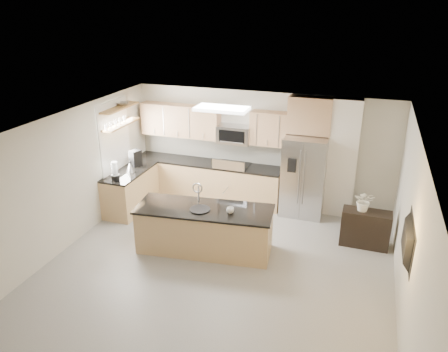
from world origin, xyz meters
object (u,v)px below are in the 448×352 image
(credenza, at_px, (365,228))
(cup, at_px, (230,210))
(blender, at_px, (115,172))
(television, at_px, (404,240))
(platter, at_px, (200,209))
(flower_vase, at_px, (365,196))
(island, at_px, (205,229))
(microwave, at_px, (234,134))
(range, at_px, (232,183))
(bowl, at_px, (123,103))
(refrigerator, at_px, (304,176))
(kettle, at_px, (130,167))
(coffee_maker, at_px, (135,159))

(credenza, relative_size, cup, 6.69)
(blender, distance_m, television, 5.79)
(platter, height_order, television, television)
(blender, xyz_separation_m, television, (5.58, -1.49, 0.25))
(cup, distance_m, flower_vase, 2.57)
(island, height_order, flower_vase, flower_vase)
(microwave, relative_size, cup, 5.58)
(range, xyz_separation_m, platter, (0.11, -2.29, 0.42))
(microwave, bearing_deg, range, -90.00)
(television, bearing_deg, bowl, 68.14)
(refrigerator, distance_m, flower_vase, 1.64)
(microwave, bearing_deg, island, -86.12)
(credenza, relative_size, kettle, 3.69)
(credenza, bearing_deg, television, -76.64)
(range, relative_size, bowl, 3.37)
(range, relative_size, flower_vase, 1.86)
(platter, distance_m, kettle, 2.45)
(refrigerator, distance_m, kettle, 3.83)
(microwave, bearing_deg, coffee_maker, -157.81)
(bowl, bearing_deg, credenza, -2.67)
(platter, xyz_separation_m, flower_vase, (2.85, 1.25, 0.14))
(island, bearing_deg, blender, 158.84)
(blender, bearing_deg, flower_vase, 6.61)
(refrigerator, relative_size, platter, 4.62)
(bowl, bearing_deg, platter, -32.22)
(range, relative_size, kettle, 4.61)
(range, relative_size, refrigerator, 0.64)
(credenza, xyz_separation_m, cup, (-2.36, -1.18, 0.57))
(refrigerator, relative_size, credenza, 1.95)
(refrigerator, height_order, island, refrigerator)
(refrigerator, bearing_deg, island, -124.83)
(refrigerator, distance_m, credenza, 1.79)
(blender, height_order, bowl, bowl)
(platter, bearing_deg, cup, 6.02)
(range, distance_m, island, 2.21)
(blender, height_order, coffee_maker, blender)
(platter, relative_size, bowl, 1.14)
(island, relative_size, television, 2.45)
(platter, bearing_deg, bowl, 147.78)
(kettle, bearing_deg, flower_vase, 0.63)
(platter, height_order, flower_vase, flower_vase)
(range, relative_size, microwave, 1.50)
(credenza, distance_m, coffee_maker, 5.19)
(microwave, xyz_separation_m, coffee_maker, (-2.09, -0.85, -0.54))
(island, height_order, bowl, bowl)
(refrigerator, height_order, coffee_maker, refrigerator)
(blender, bearing_deg, cup, -12.49)
(island, bearing_deg, range, 87.46)
(flower_vase, xyz_separation_m, television, (0.56, -2.08, 0.31))
(range, bearing_deg, blender, -141.92)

